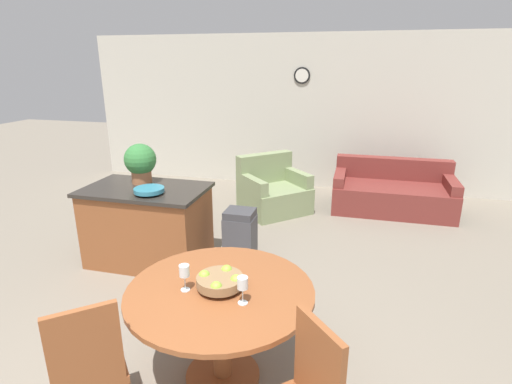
{
  "coord_description": "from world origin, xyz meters",
  "views": [
    {
      "loc": [
        1.04,
        -1.46,
        2.22
      ],
      "look_at": [
        0.06,
        2.31,
        0.95
      ],
      "focal_mm": 28.0,
      "sensor_mm": 36.0,
      "label": 1
    }
  ],
  "objects_px": {
    "dining_table": "(221,310)",
    "fruit_bowl": "(220,281)",
    "armchair": "(273,193)",
    "wine_glass_left": "(184,272)",
    "trash_bin": "(240,239)",
    "kitchen_island": "(148,225)",
    "teal_bowl": "(149,190)",
    "couch": "(392,193)",
    "wine_glass_right": "(243,284)",
    "dining_chair_near_left": "(88,365)",
    "potted_plant": "(140,162)"
  },
  "relations": [
    {
      "from": "dining_table",
      "to": "fruit_bowl",
      "type": "xyz_separation_m",
      "value": [
        0.0,
        0.0,
        0.23
      ]
    },
    {
      "from": "armchair",
      "to": "wine_glass_left",
      "type": "bearing_deg",
      "value": -131.18
    },
    {
      "from": "fruit_bowl",
      "to": "trash_bin",
      "type": "relative_size",
      "value": 0.47
    },
    {
      "from": "kitchen_island",
      "to": "wine_glass_left",
      "type": "bearing_deg",
      "value": -53.21
    },
    {
      "from": "teal_bowl",
      "to": "trash_bin",
      "type": "xyz_separation_m",
      "value": [
        0.89,
        0.33,
        -0.6
      ]
    },
    {
      "from": "wine_glass_left",
      "to": "teal_bowl",
      "type": "xyz_separation_m",
      "value": [
        -1.03,
        1.41,
        0.05
      ]
    },
    {
      "from": "fruit_bowl",
      "to": "couch",
      "type": "bearing_deg",
      "value": 70.7
    },
    {
      "from": "trash_bin",
      "to": "fruit_bowl",
      "type": "bearing_deg",
      "value": -77.64
    },
    {
      "from": "couch",
      "to": "armchair",
      "type": "distance_m",
      "value": 1.86
    },
    {
      "from": "wine_glass_right",
      "to": "trash_bin",
      "type": "height_order",
      "value": "wine_glass_right"
    },
    {
      "from": "fruit_bowl",
      "to": "trash_bin",
      "type": "bearing_deg",
      "value": 102.36
    },
    {
      "from": "dining_table",
      "to": "dining_chair_near_left",
      "type": "distance_m",
      "value": 0.88
    },
    {
      "from": "kitchen_island",
      "to": "couch",
      "type": "height_order",
      "value": "kitchen_island"
    },
    {
      "from": "wine_glass_right",
      "to": "armchair",
      "type": "distance_m",
      "value": 3.72
    },
    {
      "from": "fruit_bowl",
      "to": "potted_plant",
      "type": "distance_m",
      "value": 2.32
    },
    {
      "from": "teal_bowl",
      "to": "potted_plant",
      "type": "bearing_deg",
      "value": 128.84
    },
    {
      "from": "trash_bin",
      "to": "armchair",
      "type": "bearing_deg",
      "value": 90.59
    },
    {
      "from": "fruit_bowl",
      "to": "potted_plant",
      "type": "xyz_separation_m",
      "value": [
        -1.54,
        1.69,
        0.33
      ]
    },
    {
      "from": "dining_table",
      "to": "armchair",
      "type": "bearing_deg",
      "value": 96.24
    },
    {
      "from": "dining_chair_near_left",
      "to": "potted_plant",
      "type": "xyz_separation_m",
      "value": [
        -0.94,
        2.34,
        0.61
      ]
    },
    {
      "from": "dining_table",
      "to": "trash_bin",
      "type": "xyz_separation_m",
      "value": [
        -0.36,
        1.67,
        -0.24
      ]
    },
    {
      "from": "dining_table",
      "to": "wine_glass_left",
      "type": "xyz_separation_m",
      "value": [
        -0.22,
        -0.07,
        0.31
      ]
    },
    {
      "from": "kitchen_island",
      "to": "trash_bin",
      "type": "distance_m",
      "value": 1.07
    },
    {
      "from": "kitchen_island",
      "to": "trash_bin",
      "type": "height_order",
      "value": "kitchen_island"
    },
    {
      "from": "dining_chair_near_left",
      "to": "kitchen_island",
      "type": "bearing_deg",
      "value": 68.94
    },
    {
      "from": "wine_glass_left",
      "to": "armchair",
      "type": "xyz_separation_m",
      "value": [
        -0.16,
        3.57,
        -0.6
      ]
    },
    {
      "from": "trash_bin",
      "to": "teal_bowl",
      "type": "bearing_deg",
      "value": -159.76
    },
    {
      "from": "armchair",
      "to": "kitchen_island",
      "type": "bearing_deg",
      "value": -161.39
    },
    {
      "from": "wine_glass_right",
      "to": "potted_plant",
      "type": "xyz_separation_m",
      "value": [
        -1.74,
        1.82,
        0.25
      ]
    },
    {
      "from": "fruit_bowl",
      "to": "armchair",
      "type": "height_order",
      "value": "fruit_bowl"
    },
    {
      "from": "armchair",
      "to": "dining_table",
      "type": "bearing_deg",
      "value": -127.51
    },
    {
      "from": "dining_chair_near_left",
      "to": "couch",
      "type": "bearing_deg",
      "value": 24.98
    },
    {
      "from": "fruit_bowl",
      "to": "teal_bowl",
      "type": "relative_size",
      "value": 1.01
    },
    {
      "from": "kitchen_island",
      "to": "armchair",
      "type": "bearing_deg",
      "value": 62.36
    },
    {
      "from": "fruit_bowl",
      "to": "wine_glass_right",
      "type": "height_order",
      "value": "wine_glass_right"
    },
    {
      "from": "fruit_bowl",
      "to": "wine_glass_right",
      "type": "relative_size",
      "value": 1.69
    },
    {
      "from": "dining_chair_near_left",
      "to": "dining_table",
      "type": "bearing_deg",
      "value": 5.17
    },
    {
      "from": "dining_table",
      "to": "trash_bin",
      "type": "relative_size",
      "value": 1.91
    },
    {
      "from": "couch",
      "to": "armchair",
      "type": "bearing_deg",
      "value": -163.73
    },
    {
      "from": "trash_bin",
      "to": "couch",
      "type": "height_order",
      "value": "couch"
    },
    {
      "from": "dining_table",
      "to": "couch",
      "type": "distance_m",
      "value": 4.27
    },
    {
      "from": "dining_chair_near_left",
      "to": "armchair",
      "type": "xyz_separation_m",
      "value": [
        0.22,
        4.14,
        -0.24
      ]
    },
    {
      "from": "potted_plant",
      "to": "couch",
      "type": "bearing_deg",
      "value": 38.21
    },
    {
      "from": "kitchen_island",
      "to": "teal_bowl",
      "type": "height_order",
      "value": "teal_bowl"
    },
    {
      "from": "potted_plant",
      "to": "wine_glass_right",
      "type": "bearing_deg",
      "value": -46.25
    },
    {
      "from": "kitchen_island",
      "to": "dining_chair_near_left",
      "type": "bearing_deg",
      "value": -69.37
    },
    {
      "from": "wine_glass_right",
      "to": "trash_bin",
      "type": "xyz_separation_m",
      "value": [
        -0.56,
        1.79,
        -0.55
      ]
    },
    {
      "from": "teal_bowl",
      "to": "potted_plant",
      "type": "height_order",
      "value": "potted_plant"
    },
    {
      "from": "dining_table",
      "to": "wine_glass_left",
      "type": "relative_size",
      "value": 6.86
    },
    {
      "from": "wine_glass_left",
      "to": "couch",
      "type": "bearing_deg",
      "value": 68.28
    }
  ]
}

